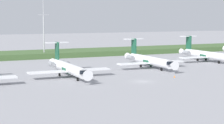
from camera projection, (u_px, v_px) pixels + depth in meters
The scene contains 7 objects.
ground_plane at pixel (99, 68), 128.82m from camera, with size 500.00×500.00×0.00m, color #939399.
grass_berm at pixel (61, 53), 166.94m from camera, with size 320.00×20.00×2.14m, color #426033.
regional_jet_third at pixel (68, 68), 109.47m from camera, with size 22.81×31.00×9.00m.
regional_jet_fourth at pixel (149, 60), 128.46m from camera, with size 22.81×31.00×9.00m.
regional_jet_fifth at pixel (205, 54), 147.01m from camera, with size 22.81×31.00×9.00m.
antenna_mast at pixel (44, 31), 159.28m from camera, with size 4.40×0.50×26.30m.
safety_cone_front_marker at pixel (174, 76), 108.33m from camera, with size 0.44×0.44×0.55m, color orange.
Camera 1 is at (-48.23, -88.38, 16.66)m, focal length 63.76 mm.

